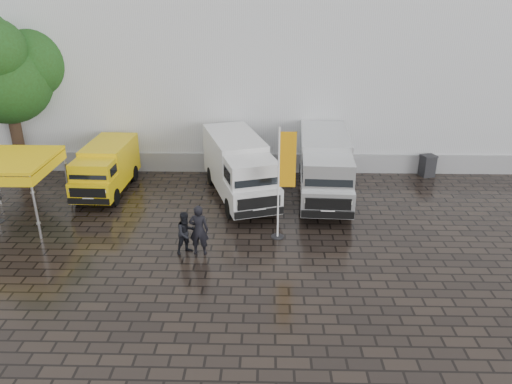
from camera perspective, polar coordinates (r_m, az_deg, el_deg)
ground at (r=19.09m, az=3.41°, el=-6.14°), size 120.00×120.00×0.00m
exhibition_hall at (r=32.95m, az=6.37°, el=17.13°), size 44.00×16.00×12.00m
hall_plinth at (r=26.28m, az=7.25°, el=3.28°), size 44.00×0.15×1.00m
van_yellow at (r=24.48m, az=-16.75°, el=2.48°), size 2.02×4.87×2.22m
van_white at (r=22.73m, az=-1.92°, el=2.60°), size 3.90×6.67×2.74m
van_silver at (r=22.93m, az=7.83°, el=2.67°), size 2.50×6.59×2.81m
canopy_tent at (r=22.35m, az=-26.57°, el=3.07°), size 3.40×3.40×2.75m
flagpole at (r=18.67m, az=3.15°, el=1.49°), size 0.88×0.50×4.46m
tree at (r=27.96m, az=-26.85°, el=12.23°), size 4.53×4.53×8.12m
wheelie_bin at (r=27.04m, az=19.01°, el=2.88°), size 0.83×0.83×1.12m
person_front at (r=18.20m, az=-6.55°, el=-4.34°), size 0.73×0.50×1.94m
person_tent at (r=18.41m, az=-7.99°, el=-4.63°), size 1.00×0.98×1.63m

